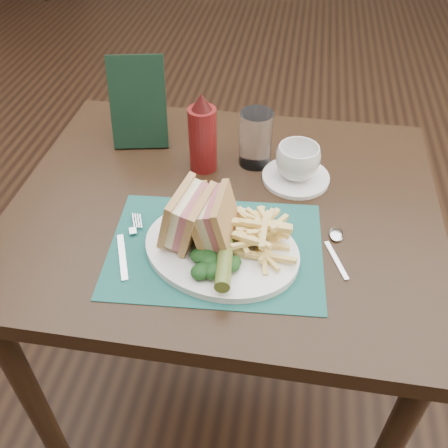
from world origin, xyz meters
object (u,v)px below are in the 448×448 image
table_main (225,311)px  saucer (296,178)px  plate (221,249)px  coffee_cup (298,162)px  sandwich_half_a (176,213)px  placemat (216,249)px  sandwich_half_b (204,218)px  drinking_glass (256,139)px  check_presenter (138,103)px  ketchup_bottle (203,132)px

table_main → saucer: size_ratio=6.00×
plate → coffee_cup: 0.29m
table_main → sandwich_half_a: (-0.07, -0.13, 0.45)m
saucer → coffee_cup: coffee_cup is taller
placemat → sandwich_half_b: size_ratio=3.70×
table_main → coffee_cup: coffee_cup is taller
plate → drinking_glass: (0.03, 0.30, 0.06)m
saucer → check_presenter: size_ratio=0.70×
table_main → check_presenter: size_ratio=4.19×
drinking_glass → check_presenter: check_presenter is taller
sandwich_half_a → drinking_glass: same height
check_presenter → table_main: bearing=-52.0°
plate → check_presenter: bearing=141.8°
sandwich_half_a → sandwich_half_b: sandwich_half_a is taller
coffee_cup → drinking_glass: (-0.10, 0.05, 0.02)m
saucer → drinking_glass: bearing=152.9°
table_main → coffee_cup: 0.46m
coffee_cup → check_presenter: size_ratio=0.45×
plate → ketchup_bottle: size_ratio=1.61×
drinking_glass → check_presenter: (-0.28, 0.05, 0.04)m
sandwich_half_b → check_presenter: 0.40m
sandwich_half_a → placemat: bearing=2.4°
ketchup_bottle → check_presenter: 0.19m
plate → coffee_cup: (0.13, 0.25, 0.04)m
drinking_glass → check_presenter: 0.29m
table_main → sandwich_half_b: 0.47m
drinking_glass → ketchup_bottle: bearing=-161.8°
plate → saucer: 0.28m
sandwich_half_b → coffee_cup: size_ratio=1.13×
drinking_glass → check_presenter: bearing=170.5°
sandwich_half_a → check_presenter: (-0.17, 0.33, 0.03)m
saucer → sandwich_half_a: bearing=-132.3°
plate → ketchup_bottle: ketchup_bottle is taller
saucer → ketchup_bottle: size_ratio=0.81×
sandwich_half_a → drinking_glass: bearing=78.4°
saucer → drinking_glass: (-0.10, 0.05, 0.06)m
placemat → ketchup_bottle: bearing=105.8°
placemat → sandwich_half_a: 0.11m
plate → coffee_cup: bearing=79.2°
placemat → plate: 0.02m
plate → saucer: bearing=79.2°
ketchup_bottle → sandwich_half_b: bearing=-78.6°
drinking_glass → table_main: bearing=-106.6°
sandwich_half_a → coffee_cup: bearing=58.2°
table_main → placemat: size_ratio=2.21×
placemat → drinking_glass: size_ratio=3.13×
saucer → coffee_cup: (0.00, 0.00, 0.04)m
check_presenter → ketchup_bottle: bearing=-38.3°
ketchup_bottle → placemat: bearing=-74.2°
sandwich_half_a → sandwich_half_b: 0.05m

